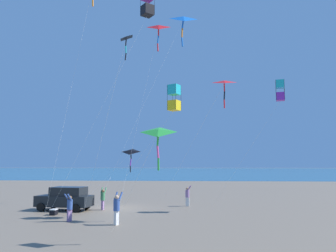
{
  "coord_description": "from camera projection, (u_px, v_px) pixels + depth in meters",
  "views": [
    {
      "loc": [
        28.17,
        6.13,
        3.66
      ],
      "look_at": [
        3.03,
        4.37,
        6.55
      ],
      "focal_mm": 35.58,
      "sensor_mm": 36.0,
      "label": 1
    }
  ],
  "objects": [
    {
      "name": "cooler_box",
      "position": [
        54.0,
        212.0,
        24.09
      ],
      "size": [
        0.62,
        0.42,
        0.42
      ],
      "color": "black",
      "rests_on": "ground_plane"
    },
    {
      "name": "person_bystander_far",
      "position": [
        103.0,
        198.0,
        26.82
      ],
      "size": [
        0.55,
        0.44,
        1.79
      ],
      "color": "#8E6B9E",
      "rests_on": "ground_plane"
    },
    {
      "name": "ground_plane",
      "position": [
        119.0,
        208.0,
        27.93
      ],
      "size": [
        600.0,
        600.0,
        0.0
      ],
      "primitive_type": "plane",
      "color": "#756654"
    },
    {
      "name": "kite_delta_blue_topmost",
      "position": [
        224.0,
        83.0,
        22.8
      ],
      "size": [
        10.09,
        5.89,
        9.48
      ],
      "color": "red",
      "rests_on": "ground_plane"
    },
    {
      "name": "kite_box_checkered_midright",
      "position": [
        147.0,
        3.0,
        27.36
      ],
      "size": [
        1.21,
        7.98,
        17.96
      ],
      "color": "purple",
      "rests_on": "ground_plane"
    },
    {
      "name": "kite_box_long_streamer_left",
      "position": [
        280.0,
        90.0,
        27.05
      ],
      "size": [
        4.22,
        5.68,
        10.47
      ],
      "color": "#1EB7C6",
      "rests_on": "ground_plane"
    },
    {
      "name": "parked_car",
      "position": [
        66.0,
        198.0,
        26.52
      ],
      "size": [
        2.52,
        4.51,
        1.85
      ],
      "color": "black",
      "rests_on": "ground_plane"
    },
    {
      "name": "ocean_water_strip",
      "position": [
        181.0,
        170.0,
        191.46
      ],
      "size": [
        240.0,
        600.0,
        0.01
      ],
      "primitive_type": "cube",
      "color": "#285B7A",
      "rests_on": "ground_plane"
    },
    {
      "name": "kite_delta_rainbow_low_near",
      "position": [
        158.0,
        27.0,
        30.34
      ],
      "size": [
        1.2,
        4.16,
        16.59
      ],
      "color": "red",
      "rests_on": "ground_plane"
    },
    {
      "name": "person_child_green_jacket",
      "position": [
        70.0,
        206.0,
        21.44
      ],
      "size": [
        0.64,
        0.59,
        1.78
      ],
      "color": "#8E6B9E",
      "rests_on": "ground_plane"
    },
    {
      "name": "person_adult_flyer",
      "position": [
        117.0,
        207.0,
        20.26
      ],
      "size": [
        0.67,
        0.58,
        1.96
      ],
      "color": "silver",
      "rests_on": "ground_plane"
    },
    {
      "name": "kite_delta_purple_drifting",
      "position": [
        126.0,
        39.0,
        20.56
      ],
      "size": [
        5.12,
        4.45,
        11.63
      ],
      "color": "black",
      "rests_on": "ground_plane"
    },
    {
      "name": "kite_delta_long_streamer_right",
      "position": [
        131.0,
        152.0,
        29.76
      ],
      "size": [
        1.69,
        4.95,
        5.09
      ],
      "color": "black",
      "rests_on": "ground_plane"
    },
    {
      "name": "kite_delta_striped_overhead",
      "position": [
        183.0,
        19.0,
        34.25
      ],
      "size": [
        4.97,
        8.59,
        19.21
      ],
      "color": "blue",
      "rests_on": "ground_plane"
    },
    {
      "name": "person_child_grey_jacket",
      "position": [
        188.0,
        195.0,
        29.18
      ],
      "size": [
        0.45,
        0.56,
        1.79
      ],
      "color": "silver",
      "rests_on": "ground_plane"
    },
    {
      "name": "kite_box_white_trailing",
      "position": [
        174.0,
        98.0,
        24.09
      ],
      "size": [
        3.46,
        6.46,
        9.38
      ],
      "color": "#1EB7C6",
      "rests_on": "ground_plane"
    },
    {
      "name": "kite_delta_teal_far_right",
      "position": [
        158.0,
        132.0,
        15.91
      ],
      "size": [
        3.01,
        3.43,
        5.53
      ],
      "color": "green",
      "rests_on": "ground_plane"
    }
  ]
}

